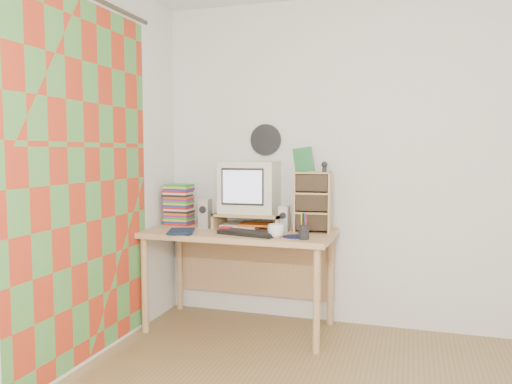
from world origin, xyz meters
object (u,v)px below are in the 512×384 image
Objects in this scene: keyboard at (247,233)px; cd_rack at (313,202)px; desk at (242,247)px; dvd_stack at (179,206)px; mug at (276,231)px; crt_monitor at (249,187)px; diary at (169,230)px.

cd_rack is (0.41, 0.28, 0.21)m from keyboard.
dvd_stack is (-0.57, 0.08, 0.28)m from desk.
cd_rack is 3.80× the size of mug.
keyboard is 3.69× the size of mug.
crt_monitor is at bearing 130.60° from mug.
mug reaches higher than keyboard.
crt_monitor reaches higher than mug.
mug reaches higher than diary.
keyboard is 1.46× the size of dvd_stack.
crt_monitor is 1.41× the size of dvd_stack.
dvd_stack is 0.67× the size of cd_rack.
crt_monitor is (0.03, 0.09, 0.45)m from desk.
crt_monitor is 1.88× the size of diary.
dvd_stack is at bearing 158.56° from mug.
dvd_stack is at bearing 172.20° from desk.
dvd_stack is 1.33× the size of diary.
dvd_stack is 0.44m from diary.
mug reaches higher than desk.
cd_rack is at bearing 47.76° from keyboard.
crt_monitor is 0.52m from cd_rack.
dvd_stack is at bearing 174.30° from cd_rack.
diary is at bearing -142.82° from crt_monitor.
cd_rack is (0.53, 0.04, 0.35)m from desk.
cd_rack reaches higher than keyboard.
keyboard is at bearing 170.70° from mug.
cd_rack is at bearing -9.22° from crt_monitor.
mug is at bearing 3.77° from keyboard.
desk is 6.35× the size of diary.
desk is at bearing 129.86° from keyboard.
cd_rack is at bearing -1.37° from dvd_stack.
cd_rack is at bearing 59.18° from mug.
desk is at bearing -111.34° from crt_monitor.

